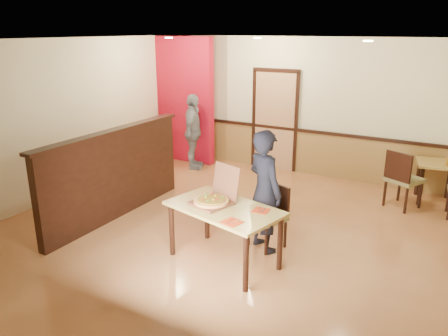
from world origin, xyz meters
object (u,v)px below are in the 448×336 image
object	(u,v)px
side_chair_left	(402,177)
diner	(265,191)
main_table	(224,215)
diner_chair	(271,213)
passerby	(193,132)
condiment	(447,162)
pizza_box	(214,199)
side_table	(437,172)

from	to	relation	value
side_chair_left	diner	distance (m)	2.87
main_table	diner_chair	bearing A→B (deg)	78.45
passerby	condiment	size ratio (longest dim) A/B	11.63
diner_chair	diner	distance (m)	0.39
passerby	condiment	distance (m)	4.94
pizza_box	condiment	world-z (taller)	pizza_box
diner	side_table	bearing A→B (deg)	-92.12
pizza_box	main_table	bearing A→B (deg)	3.49
condiment	main_table	bearing A→B (deg)	-123.50
main_table	pizza_box	bearing A→B (deg)	-179.64
diner	pizza_box	world-z (taller)	diner
main_table	condiment	distance (m)	4.25
diner_chair	side_table	xyz separation A→B (m)	(1.87, 2.95, 0.07)
passerby	condiment	xyz separation A→B (m)	(4.93, 0.33, -0.02)
side_table	pizza_box	world-z (taller)	pizza_box
side_table	condiment	world-z (taller)	condiment
passerby	side_chair_left	bearing A→B (deg)	-115.13
pizza_box	side_chair_left	bearing A→B (deg)	74.20
main_table	diner_chair	xyz separation A→B (m)	(0.34, 0.73, -0.19)
diner_chair	passerby	size ratio (longest dim) A/B	0.54
side_chair_left	diner_chair	bearing A→B (deg)	85.28
side_chair_left	condiment	size ratio (longest dim) A/B	7.20
diner	condiment	bearing A→B (deg)	-95.17
main_table	diner	bearing A→B (deg)	76.91
diner_chair	pizza_box	distance (m)	0.93
main_table	side_table	distance (m)	4.29
side_table	main_table	bearing A→B (deg)	-120.94
main_table	condiment	world-z (taller)	condiment
side_chair_left	pizza_box	xyz separation A→B (m)	(-1.90, -3.02, 0.29)
diner	condiment	distance (m)	3.59
diner_chair	passerby	xyz separation A→B (m)	(-2.92, 2.48, 0.33)
passerby	pizza_box	size ratio (longest dim) A/B	2.57
side_table	condiment	distance (m)	0.31
diner_chair	side_chair_left	xyz separation A→B (m)	(1.39, 2.33, 0.07)
side_chair_left	side_table	size ratio (longest dim) A/B	1.27
diner	side_chair_left	bearing A→B (deg)	-90.41
diner_chair	condiment	bearing A→B (deg)	77.58
condiment	side_chair_left	bearing A→B (deg)	-142.35
main_table	side_chair_left	bearing A→B (deg)	73.80
diner_chair	main_table	bearing A→B (deg)	-91.58
side_table	passerby	xyz separation A→B (m)	(-4.79, -0.47, 0.27)
diner_chair	side_chair_left	bearing A→B (deg)	82.38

